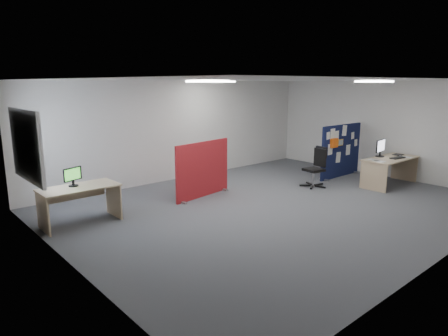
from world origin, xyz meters
TOP-DOWN VIEW (x-y plane):
  - floor at (0.00, 0.00)m, footprint 9.00×9.00m
  - ceiling at (0.00, 0.00)m, footprint 9.00×7.00m
  - wall_back at (0.00, 3.50)m, footprint 9.00×0.02m
  - wall_left at (-4.50, 0.00)m, footprint 0.02×7.00m
  - wall_right at (4.50, 0.00)m, footprint 0.02×7.00m
  - window at (-4.44, 2.00)m, footprint 0.06×1.70m
  - ceiling_lights at (0.33, 0.67)m, footprint 4.10×4.10m
  - navy_divider at (3.46, 0.65)m, footprint 1.81×0.30m
  - main_desk at (3.58, -0.72)m, footprint 1.72×0.76m
  - monitor_main at (3.53, -0.49)m, footprint 0.53×0.22m
  - keyboard at (3.66, -0.90)m, footprint 0.47×0.23m
  - mouse at (3.90, -0.87)m, footprint 0.11×0.09m
  - paper_tray at (4.15, -0.68)m, footprint 0.30×0.24m
  - red_divider at (-0.75, 1.63)m, footprint 1.73×0.33m
  - second_desk at (-3.68, 1.72)m, footprint 1.42×0.71m
  - monitor_second at (-3.74, 1.79)m, footprint 0.38×0.18m
  - office_chair at (2.03, 0.42)m, footprint 0.67×0.67m
  - desk_papers at (3.30, -0.79)m, footprint 1.30×0.71m

SIDE VIEW (x-z plane):
  - floor at x=0.00m, z-range 0.00..0.00m
  - second_desk at x=-3.68m, z-range 0.18..0.91m
  - main_desk at x=3.58m, z-range 0.19..0.92m
  - office_chair at x=2.03m, z-range 0.07..1.09m
  - red_divider at x=-0.75m, z-range -0.01..1.30m
  - desk_papers at x=3.30m, z-range 0.73..0.73m
  - paper_tray at x=4.15m, z-range 0.73..0.74m
  - keyboard at x=3.66m, z-range 0.73..0.75m
  - mouse at x=3.90m, z-range 0.73..0.76m
  - navy_divider at x=3.46m, z-range 0.01..1.50m
  - monitor_second at x=-3.74m, z-range 0.75..1.11m
  - monitor_main at x=3.53m, z-range 0.76..1.21m
  - wall_back at x=0.00m, z-range 0.00..2.70m
  - wall_left at x=-4.50m, z-range 0.00..2.70m
  - wall_right at x=4.50m, z-range 0.00..2.70m
  - window at x=-4.44m, z-range 0.90..2.20m
  - ceiling_lights at x=0.33m, z-range 2.65..2.69m
  - ceiling at x=0.00m, z-range 2.69..2.71m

